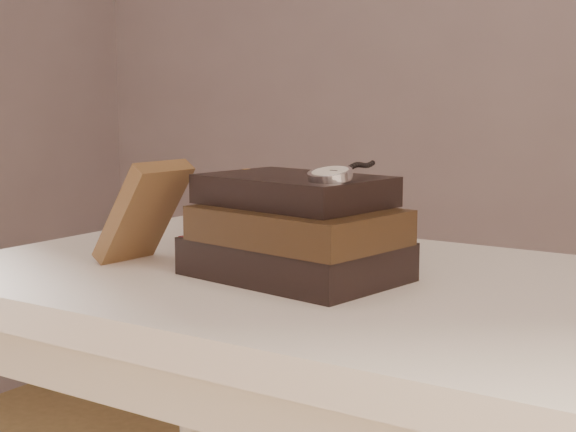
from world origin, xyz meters
The scene contains 5 objects.
table centered at (0.00, 0.35, 0.66)m, with size 1.00×0.60×0.75m.
book_stack centered at (-0.04, 0.31, 0.81)m, with size 0.27×0.21×0.12m.
journal centered at (-0.26, 0.28, 0.82)m, with size 0.02×0.09×0.15m, color #48301B.
pocket_watch centered at (0.02, 0.30, 0.88)m, with size 0.06×0.16×0.02m.
eyeglasses centered at (-0.12, 0.41, 0.82)m, with size 0.12×0.13×0.05m.
Camera 1 is at (0.51, -0.54, 0.97)m, focal length 53.04 mm.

